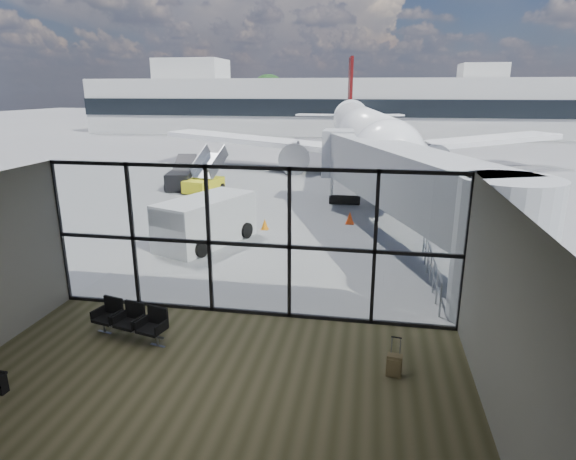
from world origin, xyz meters
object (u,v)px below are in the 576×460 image
(suitcase, at_px, (394,365))
(mobile_stairs, at_px, (204,183))
(seating_row, at_px, (132,319))
(airliner, at_px, (361,131))
(belt_loader, at_px, (182,178))
(service_van, at_px, (204,221))

(suitcase, distance_m, mobile_stairs, 22.91)
(seating_row, distance_m, airliner, 31.92)
(airliner, relative_size, belt_loader, 8.62)
(seating_row, height_order, airliner, airliner)
(suitcase, height_order, service_van, service_van)
(service_van, bearing_deg, mobile_stairs, 131.18)
(seating_row, distance_m, belt_loader, 21.02)
(service_van, distance_m, mobile_stairs, 11.46)
(mobile_stairs, bearing_deg, airliner, 65.23)
(service_van, bearing_deg, seating_row, -62.45)
(suitcase, height_order, airliner, airliner)
(belt_loader, bearing_deg, service_van, -74.35)
(mobile_stairs, bearing_deg, seating_row, -62.64)
(airliner, bearing_deg, belt_loader, -141.90)
(seating_row, relative_size, service_van, 0.44)
(seating_row, xyz_separation_m, mobile_stairs, (-4.70, 19.05, 0.01))
(service_van, xyz_separation_m, mobile_stairs, (-3.84, 10.79, -0.49))
(suitcase, height_order, mobile_stairs, mobile_stairs)
(mobile_stairs, bearing_deg, suitcase, -45.92)
(seating_row, relative_size, belt_loader, 0.49)
(service_van, height_order, belt_loader, service_van)
(seating_row, relative_size, mobile_stairs, 0.62)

